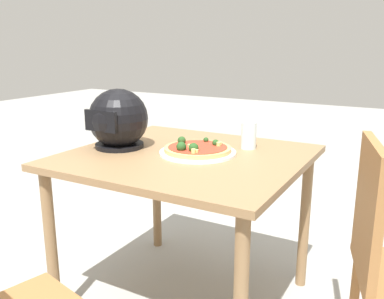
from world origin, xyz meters
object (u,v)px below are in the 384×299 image
object	(u,v)px
pizza	(197,148)
motorcycle_helmet	(118,120)
dining_table	(186,173)
drinking_glass	(249,135)

from	to	relation	value
pizza	motorcycle_helmet	distance (m)	0.40
dining_table	drinking_glass	bearing A→B (deg)	-131.54
pizza	motorcycle_helmet	size ratio (longest dim) A/B	1.08
drinking_glass	motorcycle_helmet	bearing A→B (deg)	27.35
dining_table	drinking_glass	size ratio (longest dim) A/B	8.10
dining_table	pizza	world-z (taller)	pizza
dining_table	drinking_glass	world-z (taller)	drinking_glass
pizza	motorcycle_helmet	bearing A→B (deg)	10.91
dining_table	drinking_glass	distance (m)	0.34
drinking_glass	pizza	bearing A→B (deg)	51.89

